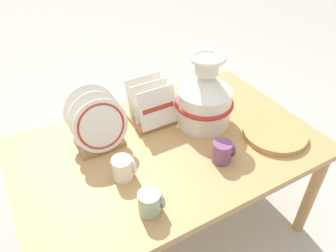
{
  "coord_description": "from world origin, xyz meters",
  "views": [
    {
      "loc": [
        -0.54,
        -0.95,
        1.56
      ],
      "look_at": [
        0.0,
        0.0,
        0.71
      ],
      "focal_mm": 35.0,
      "sensor_mm": 36.0,
      "label": 1
    }
  ],
  "objects_px": {
    "dish_rack_square_plates": "(152,110)",
    "mug_sage_glaze": "(151,202)",
    "mug_plum_glaze": "(223,152)",
    "ceramic_vase": "(205,97)",
    "dish_rack_round_plates": "(98,127)",
    "wicker_charger_stack": "(275,133)",
    "mug_cream_glaze": "(124,168)"
  },
  "relations": [
    {
      "from": "ceramic_vase",
      "to": "wicker_charger_stack",
      "type": "relative_size",
      "value": 1.21
    },
    {
      "from": "ceramic_vase",
      "to": "mug_sage_glaze",
      "type": "distance_m",
      "value": 0.59
    },
    {
      "from": "ceramic_vase",
      "to": "dish_rack_square_plates",
      "type": "bearing_deg",
      "value": 148.65
    },
    {
      "from": "dish_rack_round_plates",
      "to": "mug_sage_glaze",
      "type": "bearing_deg",
      "value": -86.22
    },
    {
      "from": "dish_rack_round_plates",
      "to": "mug_cream_glaze",
      "type": "xyz_separation_m",
      "value": [
        0.01,
        -0.23,
        -0.05
      ]
    },
    {
      "from": "ceramic_vase",
      "to": "mug_sage_glaze",
      "type": "height_order",
      "value": "ceramic_vase"
    },
    {
      "from": "ceramic_vase",
      "to": "mug_cream_glaze",
      "type": "height_order",
      "value": "ceramic_vase"
    },
    {
      "from": "ceramic_vase",
      "to": "wicker_charger_stack",
      "type": "distance_m",
      "value": 0.36
    },
    {
      "from": "dish_rack_round_plates",
      "to": "mug_plum_glaze",
      "type": "distance_m",
      "value": 0.54
    },
    {
      "from": "mug_cream_glaze",
      "to": "mug_sage_glaze",
      "type": "height_order",
      "value": "same"
    },
    {
      "from": "dish_rack_round_plates",
      "to": "dish_rack_square_plates",
      "type": "relative_size",
      "value": 1.23
    },
    {
      "from": "wicker_charger_stack",
      "to": "mug_plum_glaze",
      "type": "xyz_separation_m",
      "value": [
        -0.31,
        -0.01,
        0.03
      ]
    },
    {
      "from": "dish_rack_round_plates",
      "to": "mug_plum_glaze",
      "type": "relative_size",
      "value": 2.68
    },
    {
      "from": "dish_rack_square_plates",
      "to": "mug_sage_glaze",
      "type": "bearing_deg",
      "value": -117.89
    },
    {
      "from": "dish_rack_round_plates",
      "to": "dish_rack_square_plates",
      "type": "bearing_deg",
      "value": 8.56
    },
    {
      "from": "dish_rack_square_plates",
      "to": "wicker_charger_stack",
      "type": "bearing_deg",
      "value": -41.0
    },
    {
      "from": "dish_rack_round_plates",
      "to": "mug_sage_glaze",
      "type": "xyz_separation_m",
      "value": [
        0.03,
        -0.43,
        -0.05
      ]
    },
    {
      "from": "ceramic_vase",
      "to": "mug_cream_glaze",
      "type": "xyz_separation_m",
      "value": [
        -0.48,
        -0.14,
        -0.1
      ]
    },
    {
      "from": "dish_rack_square_plates",
      "to": "mug_sage_glaze",
      "type": "xyz_separation_m",
      "value": [
        -0.25,
        -0.48,
        -0.02
      ]
    },
    {
      "from": "dish_rack_round_plates",
      "to": "mug_sage_glaze",
      "type": "height_order",
      "value": "dish_rack_round_plates"
    },
    {
      "from": "dish_rack_round_plates",
      "to": "dish_rack_square_plates",
      "type": "distance_m",
      "value": 0.29
    },
    {
      "from": "mug_plum_glaze",
      "to": "mug_sage_glaze",
      "type": "relative_size",
      "value": 1.0
    },
    {
      "from": "ceramic_vase",
      "to": "dish_rack_round_plates",
      "type": "height_order",
      "value": "ceramic_vase"
    },
    {
      "from": "wicker_charger_stack",
      "to": "mug_plum_glaze",
      "type": "height_order",
      "value": "mug_plum_glaze"
    },
    {
      "from": "dish_rack_round_plates",
      "to": "mug_cream_glaze",
      "type": "bearing_deg",
      "value": -86.57
    },
    {
      "from": "dish_rack_round_plates",
      "to": "mug_sage_glaze",
      "type": "relative_size",
      "value": 2.68
    },
    {
      "from": "wicker_charger_stack",
      "to": "mug_cream_glaze",
      "type": "distance_m",
      "value": 0.71
    },
    {
      "from": "dish_rack_square_plates",
      "to": "mug_cream_glaze",
      "type": "xyz_separation_m",
      "value": [
        -0.27,
        -0.27,
        -0.02
      ]
    },
    {
      "from": "dish_rack_round_plates",
      "to": "wicker_charger_stack",
      "type": "bearing_deg",
      "value": -25.22
    },
    {
      "from": "wicker_charger_stack",
      "to": "mug_sage_glaze",
      "type": "relative_size",
      "value": 3.08
    },
    {
      "from": "dish_rack_square_plates",
      "to": "mug_plum_glaze",
      "type": "height_order",
      "value": "dish_rack_square_plates"
    },
    {
      "from": "mug_plum_glaze",
      "to": "dish_rack_square_plates",
      "type": "bearing_deg",
      "value": 108.43
    }
  ]
}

